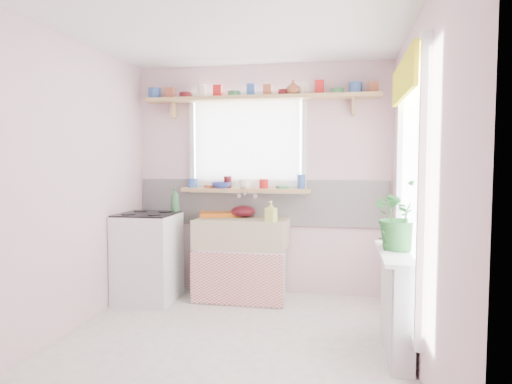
# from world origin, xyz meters

# --- Properties ---
(room) EXTENTS (3.20, 3.20, 3.20)m
(room) POSITION_xyz_m (0.66, 0.86, 1.37)
(room) COLOR white
(room) RESTS_ON ground
(sink_unit) EXTENTS (0.95, 0.65, 1.11)m
(sink_unit) POSITION_xyz_m (-0.15, 1.29, 0.43)
(sink_unit) COLOR white
(sink_unit) RESTS_ON ground
(cooker) EXTENTS (0.58, 0.58, 0.93)m
(cooker) POSITION_xyz_m (-1.10, 1.05, 0.46)
(cooker) COLOR white
(cooker) RESTS_ON ground
(radiator_ledge) EXTENTS (0.22, 0.95, 0.78)m
(radiator_ledge) POSITION_xyz_m (1.30, 0.20, 0.40)
(radiator_ledge) COLOR white
(radiator_ledge) RESTS_ON ground
(windowsill) EXTENTS (1.40, 0.22, 0.04)m
(windowsill) POSITION_xyz_m (-0.15, 1.48, 1.14)
(windowsill) COLOR tan
(windowsill) RESTS_ON room
(pine_shelf) EXTENTS (2.52, 0.24, 0.04)m
(pine_shelf) POSITION_xyz_m (0.00, 1.47, 2.12)
(pine_shelf) COLOR tan
(pine_shelf) RESTS_ON room
(shelf_crockery) EXTENTS (2.47, 0.11, 0.12)m
(shelf_crockery) POSITION_xyz_m (0.00, 1.47, 2.20)
(shelf_crockery) COLOR #3359A5
(shelf_crockery) RESTS_ON pine_shelf
(sill_crockery) EXTENTS (1.35, 0.11, 0.12)m
(sill_crockery) POSITION_xyz_m (-0.17, 1.48, 1.22)
(sill_crockery) COLOR #3359A5
(sill_crockery) RESTS_ON windowsill
(dish_tray) EXTENTS (0.53, 0.46, 0.04)m
(dish_tray) POSITION_xyz_m (-0.44, 1.50, 0.87)
(dish_tray) COLOR #D36212
(dish_tray) RESTS_ON sink_unit
(colander) EXTENTS (0.27, 0.27, 0.12)m
(colander) POSITION_xyz_m (-0.17, 1.45, 0.91)
(colander) COLOR #500D17
(colander) RESTS_ON sink_unit
(jade_plant) EXTENTS (0.61, 0.57, 0.54)m
(jade_plant) POSITION_xyz_m (1.33, 0.28, 1.05)
(jade_plant) COLOR #2C6E2F
(jade_plant) RESTS_ON radiator_ledge
(fruit_bowl) EXTENTS (0.37, 0.37, 0.07)m
(fruit_bowl) POSITION_xyz_m (1.33, 0.41, 0.81)
(fruit_bowl) COLOR silver
(fruit_bowl) RESTS_ON radiator_ledge
(herb_pot) EXTENTS (0.13, 0.11, 0.21)m
(herb_pot) POSITION_xyz_m (1.21, 0.22, 0.88)
(herb_pot) COLOR #28652D
(herb_pot) RESTS_ON radiator_ledge
(soap_bottle_sink) EXTENTS (0.12, 0.12, 0.21)m
(soap_bottle_sink) POSITION_xyz_m (0.19, 1.10, 0.95)
(soap_bottle_sink) COLOR #CAD960
(soap_bottle_sink) RESTS_ON sink_unit
(sill_cup) EXTENTS (0.14, 0.14, 0.10)m
(sill_cup) POSITION_xyz_m (-0.15, 1.42, 1.21)
(sill_cup) COLOR white
(sill_cup) RESTS_ON windowsill
(sill_bowl) EXTENTS (0.27, 0.27, 0.07)m
(sill_bowl) POSITION_xyz_m (-0.40, 1.42, 1.19)
(sill_bowl) COLOR #31429F
(sill_bowl) RESTS_ON windowsill
(shelf_vase) EXTENTS (0.15, 0.15, 0.15)m
(shelf_vase) POSITION_xyz_m (0.37, 1.41, 2.21)
(shelf_vase) COLOR #9B512F
(shelf_vase) RESTS_ON pine_shelf
(cooker_bottle) EXTENTS (0.12, 0.12, 0.26)m
(cooker_bottle) POSITION_xyz_m (-0.88, 1.27, 1.04)
(cooker_bottle) COLOR #3B7747
(cooker_bottle) RESTS_ON cooker
(fruit) EXTENTS (0.20, 0.14, 0.10)m
(fruit) POSITION_xyz_m (1.34, 0.42, 0.87)
(fruit) COLOR orange
(fruit) RESTS_ON fruit_bowl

